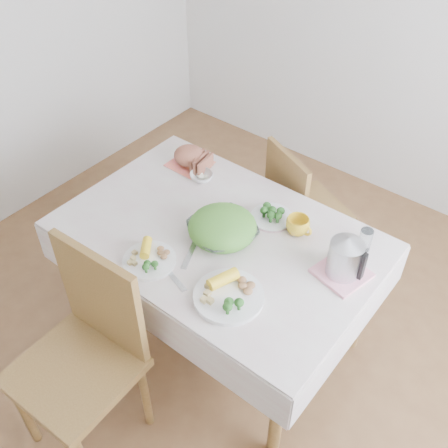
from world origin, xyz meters
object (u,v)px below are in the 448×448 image
Objects in this scene: chair_near at (77,378)px; salad_bowl at (222,232)px; chair_far at (309,207)px; yellow_mug at (298,226)px; dinner_plate_left at (150,261)px; electric_kettle at (346,255)px; dinner_plate_right at (229,297)px; dining_table at (219,287)px.

salad_bowl is (0.14, 0.84, 0.33)m from chair_near.
yellow_mug is at bearing 136.23° from chair_far.
dinner_plate_left is 1.17× the size of electric_kettle.
chair_near is 0.75m from dinner_plate_right.
dinner_plate_left is at bearing -145.31° from electric_kettle.
dinner_plate_right is 2.66× the size of yellow_mug.
salad_bowl is 1.47× the size of electric_kettle.
dinner_plate_left is (-0.12, -0.34, 0.40)m from dining_table.
dining_table is 0.86m from chair_near.
yellow_mug is (0.22, -0.52, 0.34)m from chair_far.
chair_near is 3.46× the size of salad_bowl.
salad_bowl is at bearing 64.96° from dinner_plate_left.
electric_kettle is at bearing 14.47° from salad_bowl.
electric_kettle is at bearing 33.73° from dinner_plate_left.
salad_bowl is at bearing -164.57° from electric_kettle.
chair_far is 1.11m from dinner_plate_right.
chair_far is (0.18, 1.60, -0.00)m from chair_near.
chair_far is at bearing 86.98° from salad_bowl.
salad_bowl is 0.37m from dinner_plate_left.
chair_far is (0.07, 0.76, 0.09)m from dining_table.
electric_kettle is at bearing 54.10° from dinner_plate_right.
salad_bowl is at bearing 77.99° from chair_near.
chair_near is 1.17× the size of chair_far.
chair_far is at bearing 79.93° from dinner_plate_left.
chair_near is 1.61m from chair_far.
dinner_plate_left is 2.14× the size of yellow_mug.
electric_kettle reaches higher than chair_far.
dinner_plate_right is at bearing -47.29° from salad_bowl.
chair_near is 5.08× the size of electric_kettle.
electric_kettle is (0.30, 0.42, 0.11)m from dinner_plate_right.
electric_kettle is (0.59, 0.14, 0.51)m from dining_table.
chair_far reaches higher than salad_bowl.
yellow_mug reaches higher than dinner_plate_left.
salad_bowl is at bearing 110.60° from chair_far.
chair_far is at bearing 112.61° from yellow_mug.
electric_kettle reaches higher than dinner_plate_left.
chair_near reaches higher than salad_bowl.
dining_table is 0.54m from dinner_plate_left.
dinner_plate_right is 1.46× the size of electric_kettle.
dining_table is 5.76× the size of dinner_plate_left.
dining_table is at bearing 108.07° from chair_far.
dining_table is 4.64× the size of dinner_plate_right.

